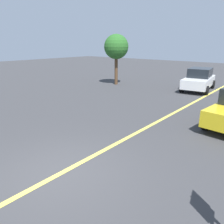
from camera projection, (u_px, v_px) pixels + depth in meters
name	position (u px, v px, depth m)	size (l,w,h in m)	color
ground_plane	(60.00, 174.00, 6.12)	(80.00, 80.00, 0.00)	#38383A
lane_marking_centre	(125.00, 139.00, 8.31)	(28.00, 0.16, 0.01)	#E0D14C
car_white_behind_van	(199.00, 79.00, 16.70)	(4.29, 2.39, 1.65)	white
tree_left_verge	(116.00, 47.00, 18.32)	(2.03, 2.03, 4.18)	#513823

